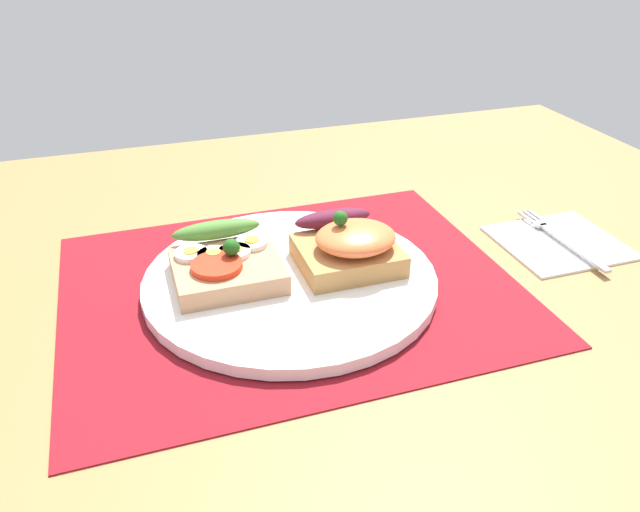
{
  "coord_description": "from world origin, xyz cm",
  "views": [
    {
      "loc": [
        -13.45,
        -49.63,
        32.84
      ],
      "look_at": [
        3.0,
        0.0,
        2.96
      ],
      "focal_mm": 35.36,
      "sensor_mm": 36.0,
      "label": 1
    }
  ],
  "objects_px": {
    "sandwich_egg_tomato": "(225,262)",
    "sandwich_salmon": "(350,246)",
    "napkin": "(559,241)",
    "fork": "(559,237)",
    "plate": "(290,280)"
  },
  "relations": [
    {
      "from": "sandwich_egg_tomato",
      "to": "fork",
      "type": "relative_size",
      "value": 0.73
    },
    {
      "from": "sandwich_egg_tomato",
      "to": "napkin",
      "type": "height_order",
      "value": "sandwich_egg_tomato"
    },
    {
      "from": "sandwich_salmon",
      "to": "sandwich_egg_tomato",
      "type": "bearing_deg",
      "value": 171.36
    },
    {
      "from": "sandwich_egg_tomato",
      "to": "napkin",
      "type": "relative_size",
      "value": 0.83
    },
    {
      "from": "sandwich_egg_tomato",
      "to": "plate",
      "type": "bearing_deg",
      "value": -16.65
    },
    {
      "from": "fork",
      "to": "sandwich_salmon",
      "type": "bearing_deg",
      "value": 178.82
    },
    {
      "from": "plate",
      "to": "sandwich_salmon",
      "type": "relative_size",
      "value": 2.8
    },
    {
      "from": "plate",
      "to": "sandwich_egg_tomato",
      "type": "distance_m",
      "value": 0.06
    },
    {
      "from": "sandwich_egg_tomato",
      "to": "sandwich_salmon",
      "type": "bearing_deg",
      "value": -8.64
    },
    {
      "from": "sandwich_salmon",
      "to": "napkin",
      "type": "height_order",
      "value": "sandwich_salmon"
    },
    {
      "from": "plate",
      "to": "fork",
      "type": "relative_size",
      "value": 1.94
    },
    {
      "from": "sandwich_egg_tomato",
      "to": "sandwich_salmon",
      "type": "xyz_separation_m",
      "value": [
        0.12,
        -0.02,
        0.01
      ]
    },
    {
      "from": "napkin",
      "to": "sandwich_egg_tomato",
      "type": "bearing_deg",
      "value": 176.09
    },
    {
      "from": "sandwich_egg_tomato",
      "to": "sandwich_salmon",
      "type": "height_order",
      "value": "sandwich_salmon"
    },
    {
      "from": "napkin",
      "to": "fork",
      "type": "relative_size",
      "value": 0.88
    }
  ]
}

